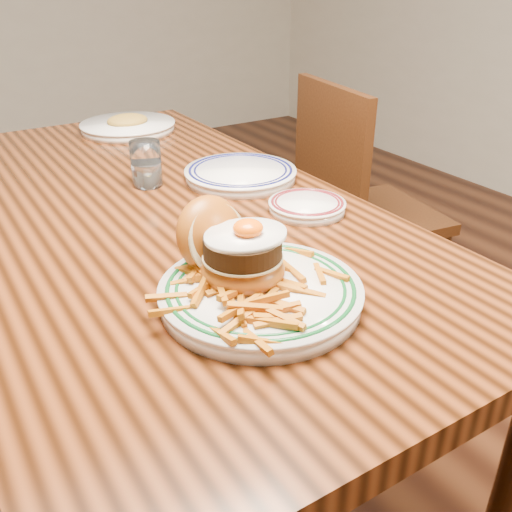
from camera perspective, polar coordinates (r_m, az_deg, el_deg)
floor at (r=1.70m, az=-8.38°, el=-19.10°), size 6.00×6.00×0.00m
table at (r=1.31m, az=-10.34°, el=1.29°), size 0.85×1.60×0.75m
chair_right at (r=1.99m, az=10.05°, el=4.93°), size 0.48×0.48×0.89m
main_plate at (r=0.89m, az=-0.42°, el=-1.99°), size 0.32×0.34×0.15m
side_plate at (r=1.22m, az=5.13°, el=5.07°), size 0.16×0.16×0.03m
rear_plate at (r=1.40m, az=-1.56°, el=8.27°), size 0.27×0.27×0.03m
water_glass at (r=1.38m, az=-10.91°, el=8.79°), size 0.07×0.07×0.11m
far_plate at (r=1.87m, az=-12.69°, el=12.60°), size 0.29×0.29×0.05m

